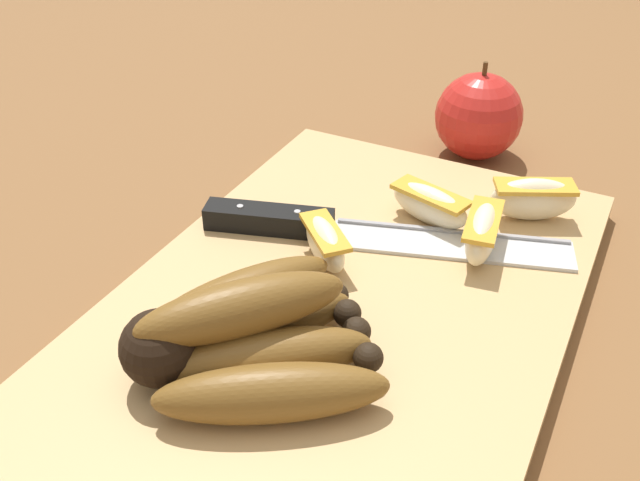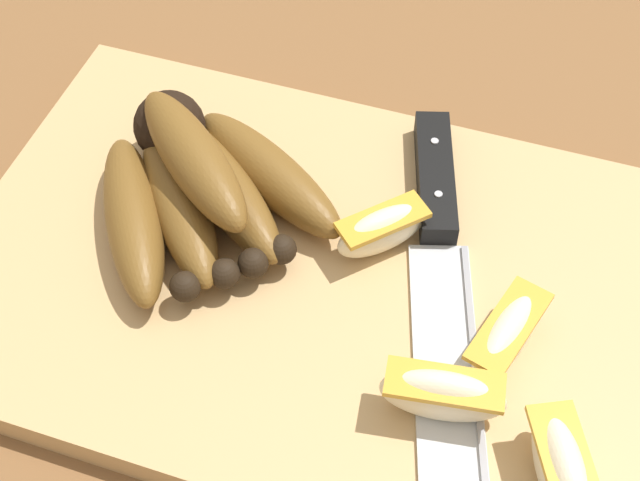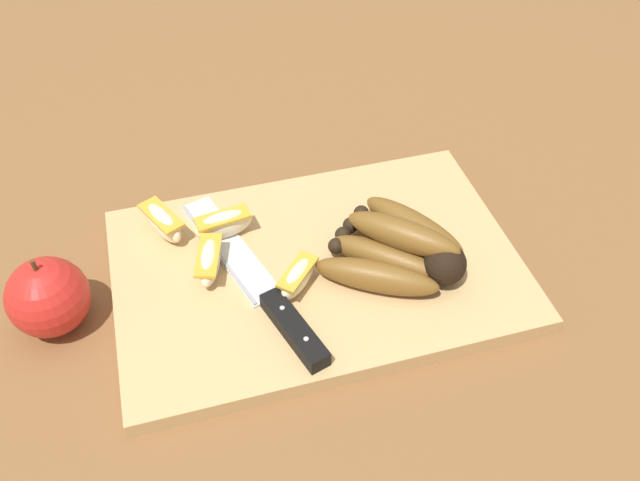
{
  "view_description": "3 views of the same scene",
  "coord_description": "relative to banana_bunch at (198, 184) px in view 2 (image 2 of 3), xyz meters",
  "views": [
    {
      "loc": [
        0.35,
        0.15,
        0.33
      ],
      "look_at": [
        -0.02,
        -0.04,
        0.05
      ],
      "focal_mm": 40.19,
      "sensor_mm": 36.0,
      "label": 1
    },
    {
      "loc": [
        -0.1,
        0.3,
        0.47
      ],
      "look_at": [
        0.0,
        -0.02,
        0.04
      ],
      "focal_mm": 52.54,
      "sensor_mm": 36.0,
      "label": 2
    },
    {
      "loc": [
        -0.13,
        -0.49,
        0.56
      ],
      "look_at": [
        0.01,
        -0.0,
        0.04
      ],
      "focal_mm": 37.85,
      "sensor_mm": 36.0,
      "label": 3
    }
  ],
  "objects": [
    {
      "name": "apple_wedge_far",
      "position": [
        -0.2,
        0.04,
        -0.01
      ],
      "size": [
        0.04,
        0.07,
        0.03
      ],
      "color": "beige",
      "rests_on": "cutting_board"
    },
    {
      "name": "chefs_knife",
      "position": [
        -0.15,
        -0.02,
        -0.02
      ],
      "size": [
        0.11,
        0.28,
        0.02
      ],
      "color": "silver",
      "rests_on": "cutting_board"
    },
    {
      "name": "apple_wedge_near",
      "position": [
        -0.24,
        0.11,
        -0.0
      ],
      "size": [
        0.05,
        0.07,
        0.04
      ],
      "color": "beige",
      "rests_on": "cutting_board"
    },
    {
      "name": "cutting_board",
      "position": [
        -0.09,
        0.02,
        -0.03
      ],
      "size": [
        0.44,
        0.29,
        0.02
      ],
      "primitive_type": "cube",
      "color": "tan",
      "rests_on": "ground_plane"
    },
    {
      "name": "banana_bunch",
      "position": [
        0.0,
        0.0,
        0.0
      ],
      "size": [
        0.18,
        0.17,
        0.06
      ],
      "color": "black",
      "rests_on": "cutting_board"
    },
    {
      "name": "ground_plane",
      "position": [
        -0.09,
        0.03,
        -0.04
      ],
      "size": [
        6.0,
        6.0,
        0.0
      ],
      "primitive_type": "plane",
      "color": "brown"
    },
    {
      "name": "apple_wedge_extra",
      "position": [
        -0.12,
        -0.01,
        -0.01
      ],
      "size": [
        0.06,
        0.06,
        0.03
      ],
      "color": "beige",
      "rests_on": "cutting_board"
    },
    {
      "name": "apple_wedge_middle",
      "position": [
        -0.18,
        0.09,
        -0.0
      ],
      "size": [
        0.07,
        0.03,
        0.04
      ],
      "color": "beige",
      "rests_on": "cutting_board"
    }
  ]
}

